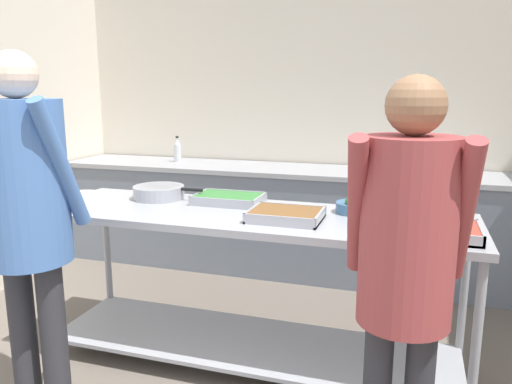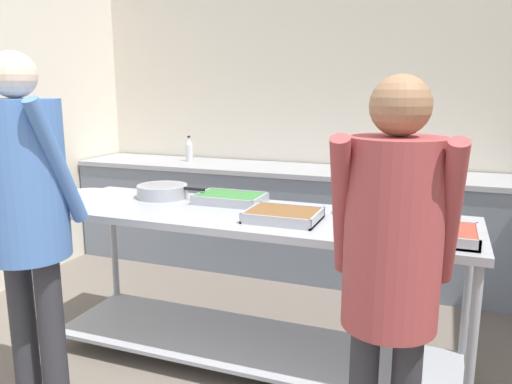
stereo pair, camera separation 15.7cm
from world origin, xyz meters
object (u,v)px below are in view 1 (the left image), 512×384
(plate_stack, at_px, (82,198))
(guest_serving_left, at_px, (407,251))
(serving_tray_greens, at_px, (427,230))
(guest_serving_right, at_px, (26,203))
(serving_tray_vegetables, at_px, (286,215))
(serving_tray_roast, at_px, (229,199))
(broccoli_bowl, at_px, (355,206))
(sauce_pan, at_px, (159,192))
(water_bottle, at_px, (178,150))

(plate_stack, bearing_deg, guest_serving_left, -19.73)
(serving_tray_greens, relative_size, guest_serving_left, 0.29)
(serving_tray_greens, relative_size, guest_serving_right, 0.27)
(serving_tray_vegetables, xyz_separation_m, serving_tray_greens, (0.71, -0.06, 0.00))
(serving_tray_roast, height_order, broccoli_bowl, broccoli_bowl)
(sauce_pan, distance_m, serving_tray_vegetables, 0.93)
(guest_serving_left, bearing_deg, plate_stack, 160.27)
(serving_tray_vegetables, distance_m, guest_serving_right, 1.27)
(guest_serving_left, bearing_deg, water_bottle, 131.49)
(sauce_pan, height_order, water_bottle, water_bottle)
(guest_serving_right, relative_size, water_bottle, 7.37)
(plate_stack, bearing_deg, serving_tray_greens, -2.05)
(serving_tray_vegetables, xyz_separation_m, guest_serving_right, (-1.05, -0.69, 0.15))
(broccoli_bowl, relative_size, guest_serving_left, 0.13)
(serving_tray_roast, bearing_deg, broccoli_bowl, -0.69)
(serving_tray_roast, xyz_separation_m, serving_tray_greens, (1.14, -0.34, 0.00))
(plate_stack, height_order, water_bottle, water_bottle)
(serving_tray_greens, bearing_deg, plate_stack, 177.95)
(broccoli_bowl, bearing_deg, guest_serving_right, -145.46)
(sauce_pan, bearing_deg, guest_serving_right, -99.64)
(serving_tray_roast, bearing_deg, serving_tray_vegetables, -32.90)
(serving_tray_roast, distance_m, serving_tray_vegetables, 0.51)
(plate_stack, relative_size, serving_tray_vegetables, 0.62)
(serving_tray_vegetables, bearing_deg, serving_tray_roast, 147.10)
(plate_stack, distance_m, water_bottle, 1.70)
(serving_tray_roast, bearing_deg, guest_serving_right, -123.10)
(serving_tray_roast, bearing_deg, serving_tray_greens, -16.59)
(water_bottle, bearing_deg, broccoli_bowl, -38.41)
(serving_tray_vegetables, xyz_separation_m, water_bottle, (-1.47, 1.70, 0.09))
(broccoli_bowl, distance_m, water_bottle, 2.30)
(serving_tray_vegetables, height_order, serving_tray_greens, same)
(serving_tray_roast, relative_size, guest_serving_left, 0.25)
(serving_tray_roast, xyz_separation_m, guest_serving_left, (1.05, -0.95, 0.08))
(broccoli_bowl, bearing_deg, plate_stack, -170.86)
(serving_tray_vegetables, bearing_deg, guest_serving_left, -47.22)
(sauce_pan, distance_m, serving_tray_roast, 0.47)
(guest_serving_right, bearing_deg, serving_tray_vegetables, 33.06)
(sauce_pan, xyz_separation_m, water_bottle, (-0.58, 1.43, 0.08))
(broccoli_bowl, height_order, water_bottle, water_bottle)
(broccoli_bowl, xyz_separation_m, serving_tray_greens, (0.38, -0.33, -0.01))
(plate_stack, xyz_separation_m, guest_serving_left, (1.90, -0.68, 0.07))
(serving_tray_greens, bearing_deg, serving_tray_roast, 163.41)
(serving_tray_greens, distance_m, guest_serving_right, 1.88)
(serving_tray_greens, xyz_separation_m, guest_serving_left, (-0.09, -0.61, 0.08))
(sauce_pan, bearing_deg, serving_tray_roast, 1.49)
(serving_tray_vegetables, distance_m, serving_tray_greens, 0.71)
(serving_tray_roast, height_order, serving_tray_greens, same)
(guest_serving_left, xyz_separation_m, water_bottle, (-2.10, 2.37, 0.02))
(sauce_pan, height_order, serving_tray_roast, sauce_pan)
(sauce_pan, distance_m, guest_serving_left, 1.78)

